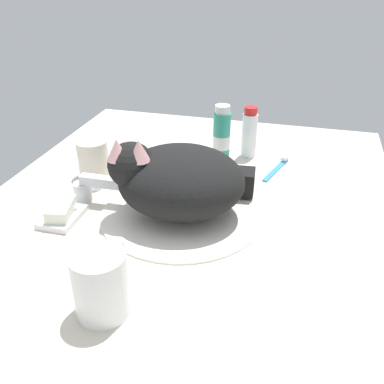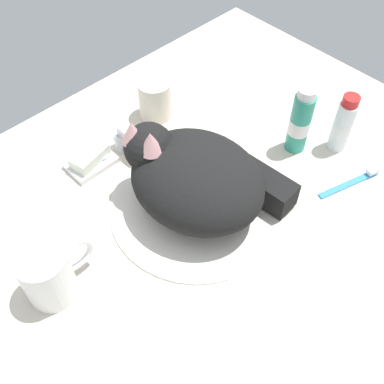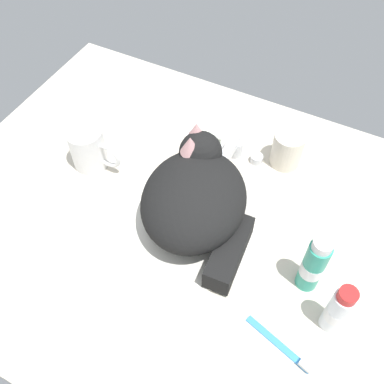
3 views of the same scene
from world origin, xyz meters
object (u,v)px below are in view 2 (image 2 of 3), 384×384
at_px(cat, 195,177).
at_px(toothpaste_bottle, 300,122).
at_px(coffee_mug, 49,274).
at_px(faucet, 127,141).
at_px(mouthwash_bottle, 343,125).
at_px(rinse_cup, 155,99).
at_px(soap_bar, 89,156).
at_px(toothbrush, 353,181).

relative_size(cat, toothpaste_bottle, 1.86).
distance_m(cat, toothpaste_bottle, 0.25).
distance_m(cat, coffee_mug, 0.28).
relative_size(faucet, mouthwash_bottle, 1.07).
distance_m(cat, mouthwash_bottle, 0.32).
bearing_deg(rinse_cup, soap_bar, -173.24).
distance_m(faucet, coffee_mug, 0.32).
height_order(toothpaste_bottle, toothbrush, toothpaste_bottle).
height_order(soap_bar, mouthwash_bottle, mouthwash_bottle).
bearing_deg(toothpaste_bottle, coffee_mug, 173.16).
xyz_separation_m(rinse_cup, soap_bar, (-0.19, -0.02, -0.02)).
relative_size(coffee_mug, toothbrush, 0.94).
height_order(cat, soap_bar, cat).
bearing_deg(faucet, coffee_mug, -150.05).
distance_m(coffee_mug, soap_bar, 0.27).
bearing_deg(soap_bar, toothbrush, -49.18).
bearing_deg(cat, toothpaste_bottle, -8.04).
height_order(coffee_mug, mouthwash_bottle, mouthwash_bottle).
xyz_separation_m(coffee_mug, rinse_cup, (0.38, 0.20, -0.01)).
height_order(toothpaste_bottle, mouthwash_bottle, toothpaste_bottle).
relative_size(cat, toothbrush, 2.06).
distance_m(coffee_mug, mouthwash_bottle, 0.59).
xyz_separation_m(cat, toothbrush, (0.25, -0.17, -0.07)).
height_order(rinse_cup, mouthwash_bottle, mouthwash_bottle).
xyz_separation_m(rinse_cup, toothpaste_bottle, (0.14, -0.26, 0.03)).
bearing_deg(faucet, toothpaste_bottle, -41.74).
bearing_deg(toothbrush, coffee_mug, 159.36).
bearing_deg(coffee_mug, rinse_cup, 27.64).
height_order(faucet, cat, cat).
bearing_deg(faucet, cat, -89.26).
bearing_deg(coffee_mug, toothbrush, -20.64).
bearing_deg(toothbrush, rinse_cup, 109.28).
distance_m(faucet, cat, 0.19).
distance_m(rinse_cup, mouthwash_bottle, 0.38).
bearing_deg(coffee_mug, cat, -5.77).
xyz_separation_m(faucet, coffee_mug, (-0.27, -0.16, 0.02)).
xyz_separation_m(toothpaste_bottle, toothbrush, (0.00, -0.13, -0.06)).
xyz_separation_m(faucet, toothbrush, (0.25, -0.35, -0.02)).
relative_size(soap_bar, toothbrush, 0.57).
height_order(coffee_mug, toothbrush, coffee_mug).
bearing_deg(cat, faucet, 90.74).
distance_m(rinse_cup, toothpaste_bottle, 0.30).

